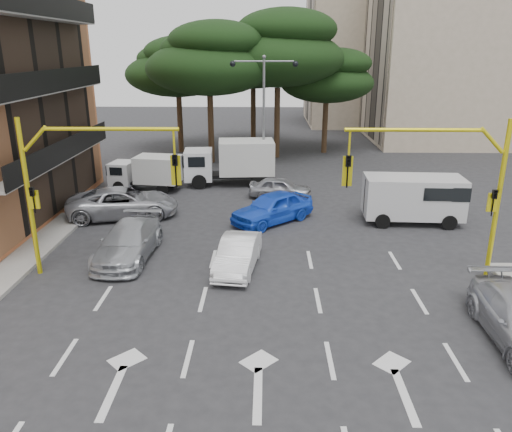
{
  "coord_description": "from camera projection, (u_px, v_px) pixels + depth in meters",
  "views": [
    {
      "loc": [
        0.18,
        -15.49,
        8.3
      ],
      "look_at": [
        -0.24,
        4.37,
        1.6
      ],
      "focal_mm": 35.0,
      "sensor_mm": 36.0,
      "label": 1
    }
  ],
  "objects": [
    {
      "name": "ground",
      "position": [
        260.0,
        300.0,
        17.33
      ],
      "size": [
        120.0,
        120.0,
        0.0
      ],
      "primitive_type": "plane",
      "color": "#28282B",
      "rests_on": "ground"
    },
    {
      "name": "car_silver_wagon",
      "position": [
        128.0,
        242.0,
        20.58
      ],
      "size": [
        2.22,
        5.0,
        1.43
      ],
      "primitive_type": "imported",
      "rotation": [
        0.0,
        0.0,
        -0.05
      ],
      "color": "#A9ACB1",
      "rests_on": "ground"
    },
    {
      "name": "box_truck_a",
      "position": [
        146.0,
        173.0,
        30.39
      ],
      "size": [
        4.58,
        2.46,
        2.15
      ],
      "primitive_type": null,
      "rotation": [
        0.0,
        0.0,
        1.42
      ],
      "color": "silver",
      "rests_on": "ground"
    },
    {
      "name": "street_lamp_center",
      "position": [
        264.0,
        97.0,
        30.76
      ],
      "size": [
        4.16,
        0.36,
        7.77
      ],
      "color": "slate",
      "rests_on": "median_strip"
    },
    {
      "name": "car_blue_compact",
      "position": [
        272.0,
        208.0,
        24.83
      ],
      "size": [
        4.54,
        4.36,
        1.53
      ],
      "primitive_type": "imported",
      "rotation": [
        0.0,
        0.0,
        -0.83
      ],
      "color": "blue",
      "rests_on": "ground"
    },
    {
      "name": "signal_mast_right",
      "position": [
        451.0,
        178.0,
        17.84
      ],
      "size": [
        5.79,
        0.37,
        6.0
      ],
      "color": "yellow",
      "rests_on": "ground"
    },
    {
      "name": "car_silver_cross_b",
      "position": [
        280.0,
        188.0,
        28.91
      ],
      "size": [
        3.76,
        1.9,
        1.23
      ],
      "primitive_type": "imported",
      "rotation": [
        0.0,
        0.0,
        1.44
      ],
      "color": "#9B9DA3",
      "rests_on": "ground"
    },
    {
      "name": "pine_left_far",
      "position": [
        178.0,
        66.0,
        39.85
      ],
      "size": [
        8.32,
        8.32,
        9.3
      ],
      "color": "#382616",
      "rests_on": "ground"
    },
    {
      "name": "box_truck_b",
      "position": [
        230.0,
        163.0,
        31.61
      ],
      "size": [
        5.89,
        2.85,
        2.81
      ],
      "primitive_type": null,
      "rotation": [
        0.0,
        0.0,
        1.65
      ],
      "color": "silver",
      "rests_on": "ground"
    },
    {
      "name": "pine_back",
      "position": [
        254.0,
        57.0,
        42.35
      ],
      "size": [
        9.15,
        9.15,
        10.23
      ],
      "color": "#382616",
      "rests_on": "ground"
    },
    {
      "name": "signal_mast_left",
      "position": [
        74.0,
        176.0,
        18.11
      ],
      "size": [
        5.79,
        0.37,
        6.0
      ],
      "color": "yellow",
      "rests_on": "ground"
    },
    {
      "name": "pine_right",
      "position": [
        328.0,
        76.0,
        39.84
      ],
      "size": [
        7.49,
        7.49,
        8.37
      ],
      "color": "#382616",
      "rests_on": "ground"
    },
    {
      "name": "car_silver_cross_a",
      "position": [
        123.0,
        203.0,
        25.6
      ],
      "size": [
        5.96,
        3.64,
        1.54
      ],
      "primitive_type": "imported",
      "rotation": [
        0.0,
        0.0,
        1.78
      ],
      "color": "#A2A3AA",
      "rests_on": "ground"
    },
    {
      "name": "pine_left_near",
      "position": [
        210.0,
        58.0,
        35.78
      ],
      "size": [
        9.15,
        9.15,
        10.23
      ],
      "color": "#382616",
      "rests_on": "ground"
    },
    {
      "name": "median_strip",
      "position": [
        263.0,
        181.0,
        32.47
      ],
      "size": [
        1.4,
        6.0,
        0.15
      ],
      "primitive_type": "cube",
      "color": "gray",
      "rests_on": "ground"
    },
    {
      "name": "car_white_hatch",
      "position": [
        238.0,
        254.0,
        19.53
      ],
      "size": [
        1.85,
        4.03,
        1.28
      ],
      "primitive_type": "imported",
      "rotation": [
        0.0,
        0.0,
        -0.13
      ],
      "color": "white",
      "rests_on": "ground"
    },
    {
      "name": "apartment_beige_near",
      "position": [
        490.0,
        36.0,
        44.26
      ],
      "size": [
        20.2,
        12.15,
        18.7
      ],
      "color": "tan",
      "rests_on": "ground"
    },
    {
      "name": "apartment_beige_far",
      "position": [
        380.0,
        48.0,
        56.09
      ],
      "size": [
        16.2,
        12.15,
        16.7
      ],
      "color": "tan",
      "rests_on": "ground"
    },
    {
      "name": "pine_center",
      "position": [
        279.0,
        48.0,
        37.36
      ],
      "size": [
        9.98,
        9.98,
        11.16
      ],
      "color": "#382616",
      "rests_on": "ground"
    },
    {
      "name": "van_white",
      "position": [
        413.0,
        199.0,
        24.71
      ],
      "size": [
        4.84,
        2.37,
        2.37
      ],
      "primitive_type": null,
      "rotation": [
        0.0,
        0.0,
        -1.62
      ],
      "color": "silver",
      "rests_on": "ground"
    }
  ]
}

